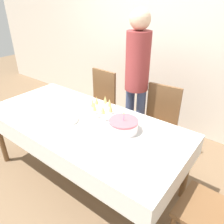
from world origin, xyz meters
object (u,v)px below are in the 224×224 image
dining_chair_right_end (223,210)px  birthday_cake (124,125)px  champagne_tray (102,109)px  plate_stack_main (66,119)px  dining_chair_far_right (158,122)px  gift_bag (15,122)px  dining_chair_far_left (99,102)px  person_standing (137,72)px

dining_chair_right_end → birthday_cake: bearing=173.4°
champagne_tray → plate_stack_main: size_ratio=1.57×
champagne_tray → plate_stack_main: (-0.21, -0.29, -0.06)m
dining_chair_far_right → gift_bag: bearing=-158.1°
dining_chair_right_end → dining_chair_far_right: bearing=138.5°
dining_chair_far_left → plate_stack_main: size_ratio=4.14×
champagne_tray → person_standing: 0.67m
dining_chair_right_end → person_standing: 1.61m
dining_chair_right_end → gift_bag: size_ratio=2.82×
dining_chair_far_left → champagne_tray: bearing=-47.1°
gift_bag → dining_chair_right_end: bearing=-0.7°
plate_stack_main → person_standing: person_standing is taller
dining_chair_far_left → dining_chair_far_right: size_ratio=1.00×
dining_chair_far_right → plate_stack_main: (-0.57, -0.90, 0.25)m
dining_chair_far_left → plate_stack_main: 1.00m
dining_chair_far_left → person_standing: size_ratio=0.54×
birthday_cake → champagne_tray: birthday_cake is taller
champagne_tray → gift_bag: (-1.56, -0.17, -0.66)m
dining_chair_far_right → champagne_tray: bearing=-120.6°
dining_chair_right_end → plate_stack_main: (-1.49, -0.09, 0.25)m
dining_chair_far_left → birthday_cake: size_ratio=3.50×
dining_chair_far_left → plate_stack_main: dining_chair_far_left is taller
dining_chair_right_end → champagne_tray: dining_chair_right_end is taller
dining_chair_far_right → plate_stack_main: dining_chair_far_right is taller
champagne_tray → gift_bag: bearing=-174.0°
birthday_cake → plate_stack_main: 0.59m
plate_stack_main → person_standing: bearing=76.1°
plate_stack_main → gift_bag: plate_stack_main is taller
champagne_tray → dining_chair_far_left: bearing=132.9°
dining_chair_right_end → birthday_cake: size_ratio=3.50×
champagne_tray → plate_stack_main: bearing=-126.0°
dining_chair_far_left → champagne_tray: (0.57, -0.61, 0.31)m
birthday_cake → person_standing: person_standing is taller
plate_stack_main → gift_bag: size_ratio=0.68×
gift_bag → dining_chair_far_left: bearing=37.8°
dining_chair_far_left → plate_stack_main: (0.35, -0.90, 0.25)m
dining_chair_right_end → dining_chair_far_left: bearing=156.3°
dining_chair_far_left → dining_chair_right_end: 2.01m
dining_chair_right_end → plate_stack_main: size_ratio=4.14×
plate_stack_main → gift_bag: bearing=174.6°
gift_bag → champagne_tray: bearing=6.0°
plate_stack_main → dining_chair_far_right: bearing=57.6°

